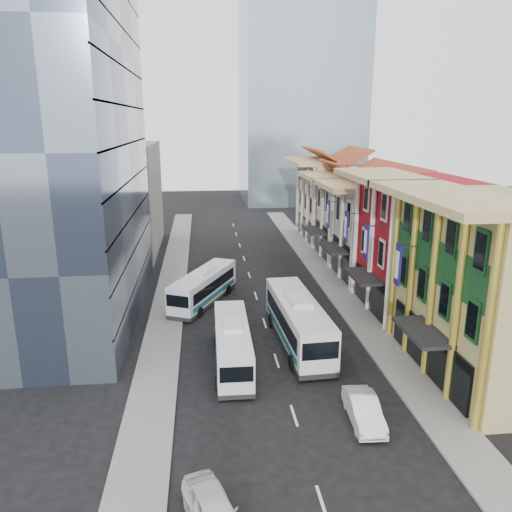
{
  "coord_description": "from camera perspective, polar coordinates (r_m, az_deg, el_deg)",
  "views": [
    {
      "loc": [
        -5.04,
        -24.54,
        16.83
      ],
      "look_at": [
        -0.25,
        19.54,
        4.77
      ],
      "focal_mm": 35.0,
      "sensor_mm": 36.0,
      "label": 1
    }
  ],
  "objects": [
    {
      "name": "bus_left_near",
      "position": [
        35.78,
        -2.72,
        -9.91
      ],
      "size": [
        2.52,
        10.26,
        3.28
      ],
      "primitive_type": null,
      "rotation": [
        0.0,
        0.0,
        -0.01
      ],
      "color": "silver",
      "rests_on": "ground"
    },
    {
      "name": "office_block_far",
      "position": [
        68.15,
        -15.49,
        6.38
      ],
      "size": [
        10.0,
        18.0,
        14.0
      ],
      "primitive_type": "cube",
      "color": "gray",
      "rests_on": "ground"
    },
    {
      "name": "ground",
      "position": [
        30.18,
        4.73,
        -18.73
      ],
      "size": [
        200.0,
        200.0,
        0.0
      ],
      "primitive_type": "plane",
      "color": "black",
      "rests_on": "ground"
    },
    {
      "name": "sidewalk_left",
      "position": [
        49.58,
        -9.87,
        -4.77
      ],
      "size": [
        3.0,
        90.0,
        0.15
      ],
      "primitive_type": "cube",
      "color": "slate",
      "rests_on": "ground"
    },
    {
      "name": "office_tower",
      "position": [
        45.19,
        -22.04,
        11.82
      ],
      "size": [
        12.0,
        26.0,
        30.0
      ],
      "primitive_type": "cube",
      "color": "#3C495F",
      "rests_on": "ground"
    },
    {
      "name": "shophouse_red",
      "position": [
        46.96,
        17.91,
        1.14
      ],
      "size": [
        8.0,
        10.0,
        12.0
      ],
      "primitive_type": "cube",
      "color": "#A2121B",
      "rests_on": "ground"
    },
    {
      "name": "shophouse_cream_near",
      "position": [
        55.74,
        13.94,
        2.51
      ],
      "size": [
        8.0,
        9.0,
        10.0
      ],
      "primitive_type": "cube",
      "color": "beige",
      "rests_on": "ground"
    },
    {
      "name": "sidewalk_right",
      "position": [
        51.28,
        9.49,
        -4.07
      ],
      "size": [
        3.0,
        90.0,
        0.15
      ],
      "primitive_type": "cube",
      "color": "slate",
      "rests_on": "ground"
    },
    {
      "name": "shophouse_cream_mid",
      "position": [
        64.08,
        11.23,
        4.29
      ],
      "size": [
        8.0,
        9.0,
        10.0
      ],
      "primitive_type": "cube",
      "color": "beige",
      "rests_on": "ground"
    },
    {
      "name": "sedan_left",
      "position": [
        23.93,
        -4.9,
        -26.98
      ],
      "size": [
        3.19,
        4.91,
        1.55
      ],
      "primitive_type": "imported",
      "rotation": [
        0.0,
        0.0,
        0.32
      ],
      "color": "silver",
      "rests_on": "ground"
    },
    {
      "name": "shophouse_tan",
      "position": [
        36.77,
        25.39,
        -3.43
      ],
      "size": [
        8.0,
        14.0,
        12.0
      ],
      "primitive_type": "cube",
      "color": "tan",
      "rests_on": "ground"
    },
    {
      "name": "bus_left_far",
      "position": [
        47.53,
        -6.0,
        -3.45
      ],
      "size": [
        6.75,
        10.5,
        3.36
      ],
      "primitive_type": null,
      "rotation": [
        0.0,
        0.0,
        -0.45
      ],
      "color": "silver",
      "rests_on": "ground"
    },
    {
      "name": "sedan_right",
      "position": [
        30.62,
        12.21,
        -16.82
      ],
      "size": [
        1.83,
        4.66,
        1.51
      ],
      "primitive_type": "imported",
      "rotation": [
        0.0,
        0.0,
        -0.05
      ],
      "color": "silver",
      "rests_on": "ground"
    },
    {
      "name": "bus_right",
      "position": [
        38.82,
        4.82,
        -7.35
      ],
      "size": [
        3.51,
        12.39,
        3.93
      ],
      "primitive_type": null,
      "rotation": [
        0.0,
        0.0,
        0.05
      ],
      "color": "silver",
      "rests_on": "ground"
    },
    {
      "name": "shophouse_cream_far",
      "position": [
        73.93,
        8.85,
        6.23
      ],
      "size": [
        8.0,
        12.0,
        11.0
      ],
      "primitive_type": "cube",
      "color": "beige",
      "rests_on": "ground"
    }
  ]
}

